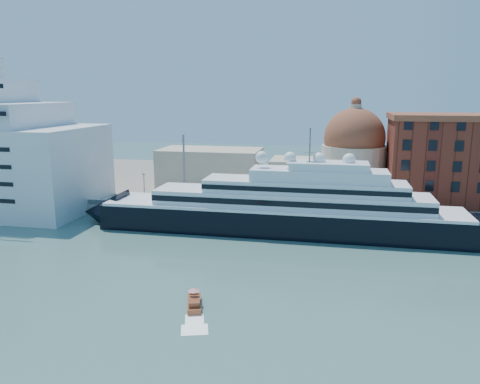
# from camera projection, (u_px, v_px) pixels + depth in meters

# --- Properties ---
(ground) EXTENTS (400.00, 400.00, 0.00)m
(ground) POSITION_uv_depth(u_px,v_px,m) (234.00, 267.00, 83.72)
(ground) COLOR #3B6760
(ground) RESTS_ON ground
(quay) EXTENTS (180.00, 10.00, 2.50)m
(quay) POSITION_uv_depth(u_px,v_px,m) (263.00, 213.00, 116.04)
(quay) COLOR gray
(quay) RESTS_ON ground
(land) EXTENTS (260.00, 72.00, 2.00)m
(land) POSITION_uv_depth(u_px,v_px,m) (282.00, 183.00, 155.37)
(land) COLOR slate
(land) RESTS_ON ground
(quay_fence) EXTENTS (180.00, 0.10, 1.20)m
(quay_fence) POSITION_uv_depth(u_px,v_px,m) (261.00, 210.00, 111.34)
(quay_fence) COLOR slate
(quay_fence) RESTS_ON quay
(superyacht) EXTENTS (91.08, 12.63, 27.22)m
(superyacht) POSITION_uv_depth(u_px,v_px,m) (268.00, 211.00, 104.22)
(superyacht) COLOR black
(superyacht) RESTS_ON ground
(service_barge) EXTENTS (11.92, 6.21, 2.56)m
(service_barge) POSITION_uv_depth(u_px,v_px,m) (36.00, 216.00, 115.64)
(service_barge) COLOR white
(service_barge) RESTS_ON ground
(water_taxi) EXTENTS (3.60, 6.19, 2.79)m
(water_taxi) POSITION_uv_depth(u_px,v_px,m) (194.00, 303.00, 67.92)
(water_taxi) COLOR maroon
(water_taxi) RESTS_ON ground
(warehouse) EXTENTS (43.00, 19.00, 23.25)m
(warehouse) POSITION_uv_depth(u_px,v_px,m) (474.00, 159.00, 120.47)
(warehouse) COLOR maroon
(warehouse) RESTS_ON land
(church) EXTENTS (66.00, 18.00, 25.50)m
(church) POSITION_uv_depth(u_px,v_px,m) (298.00, 162.00, 135.49)
(church) COLOR beige
(church) RESTS_ON land
(lamp_posts) EXTENTS (120.80, 2.40, 18.00)m
(lamp_posts) POSITION_uv_depth(u_px,v_px,m) (212.00, 179.00, 115.07)
(lamp_posts) COLOR slate
(lamp_posts) RESTS_ON quay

